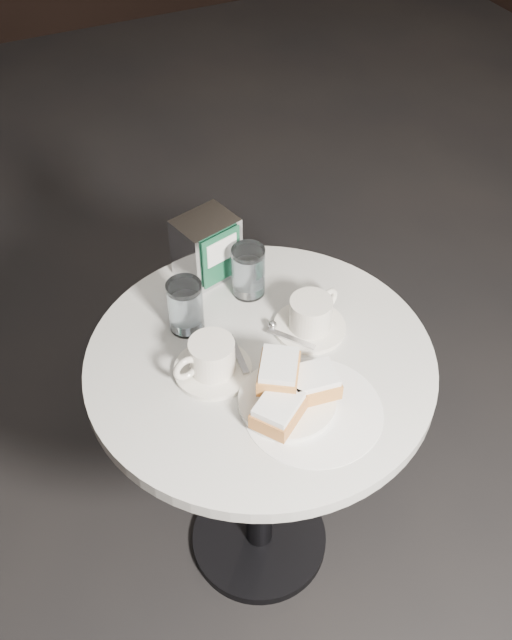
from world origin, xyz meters
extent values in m
plane|color=black|center=(0.00, 0.00, 0.00)|extent=(7.00, 7.00, 0.00)
cylinder|color=black|center=(0.00, 0.00, 0.01)|extent=(0.36, 0.36, 0.03)
cylinder|color=black|center=(0.00, 0.00, 0.36)|extent=(0.07, 0.07, 0.70)
cylinder|color=silver|center=(0.00, 0.00, 0.73)|extent=(0.70, 0.70, 0.03)
cylinder|color=white|center=(0.03, -0.16, 0.75)|extent=(0.34, 0.34, 0.00)
cylinder|color=white|center=(-0.01, -0.13, 0.75)|extent=(0.23, 0.23, 0.01)
cube|color=#C0793B|center=(-0.04, -0.16, 0.78)|extent=(0.12, 0.11, 0.03)
cube|color=white|center=(-0.04, -0.16, 0.80)|extent=(0.11, 0.10, 0.01)
cube|color=#C9833E|center=(0.05, -0.13, 0.78)|extent=(0.10, 0.08, 0.03)
cube|color=white|center=(0.05, -0.13, 0.80)|extent=(0.09, 0.08, 0.01)
cube|color=#D08840|center=(-0.01, -0.10, 0.80)|extent=(0.11, 0.12, 0.03)
cube|color=white|center=(-0.01, -0.10, 0.83)|extent=(0.10, 0.11, 0.01)
cylinder|color=white|center=(-0.10, 0.00, 0.75)|extent=(0.17, 0.17, 0.01)
cylinder|color=silver|center=(-0.10, 0.00, 0.79)|extent=(0.10, 0.10, 0.07)
cylinder|color=#996A53|center=(-0.10, 0.00, 0.82)|extent=(0.09, 0.09, 0.00)
torus|color=silver|center=(-0.16, 0.00, 0.79)|extent=(0.06, 0.02, 0.06)
cube|color=#B0AFB4|center=(-0.04, 0.01, 0.76)|extent=(0.02, 0.11, 0.00)
sphere|color=silver|center=(-0.05, 0.07, 0.76)|extent=(0.02, 0.02, 0.02)
cylinder|color=white|center=(0.13, 0.03, 0.75)|extent=(0.19, 0.19, 0.01)
cylinder|color=silver|center=(0.13, 0.03, 0.79)|extent=(0.11, 0.11, 0.07)
cylinder|color=#986F53|center=(0.13, 0.03, 0.82)|extent=(0.10, 0.10, 0.00)
torus|color=white|center=(0.18, 0.05, 0.79)|extent=(0.05, 0.03, 0.05)
cube|color=silver|center=(0.07, 0.01, 0.76)|extent=(0.07, 0.09, 0.00)
sphere|color=#ACADB1|center=(0.05, 0.05, 0.76)|extent=(0.02, 0.02, 0.02)
cylinder|color=silver|center=(-0.10, 0.14, 0.80)|extent=(0.09, 0.09, 0.12)
cylinder|color=white|center=(-0.10, 0.14, 0.80)|extent=(0.08, 0.08, 0.10)
cylinder|color=white|center=(0.06, 0.18, 0.80)|extent=(0.09, 0.09, 0.12)
cylinder|color=silver|center=(0.06, 0.18, 0.80)|extent=(0.08, 0.08, 0.10)
cube|color=silver|center=(0.00, 0.28, 0.82)|extent=(0.15, 0.13, 0.15)
cube|color=#185437|center=(0.02, 0.23, 0.82)|extent=(0.10, 0.03, 0.12)
cube|color=white|center=(0.02, 0.23, 0.84)|extent=(0.08, 0.02, 0.06)
camera|label=1|loc=(-0.41, -0.86, 1.80)|focal=40.00mm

